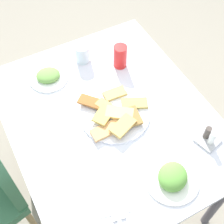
{
  "coord_description": "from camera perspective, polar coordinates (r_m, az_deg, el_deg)",
  "views": [
    {
      "loc": [
        -0.73,
        0.37,
        1.91
      ],
      "look_at": [
        -0.0,
        -0.01,
        0.76
      ],
      "focal_mm": 51.39,
      "sensor_mm": 36.0,
      "label": 1
    }
  ],
  "objects": [
    {
      "name": "soda_can",
      "position": [
        1.59,
        1.46,
        9.87
      ],
      "size": [
        0.07,
        0.07,
        0.12
      ],
      "primitive_type": "cylinder",
      "rotation": [
        0.0,
        0.0,
        1.59
      ],
      "color": "red",
      "rests_on": "dining_table"
    },
    {
      "name": "pide_platter",
      "position": [
        1.42,
        0.56,
        -0.31
      ],
      "size": [
        0.32,
        0.33,
        0.05
      ],
      "color": "white",
      "rests_on": "dining_table"
    },
    {
      "name": "paper_napkin",
      "position": [
        1.25,
        -0.12,
        -15.1
      ],
      "size": [
        0.16,
        0.16,
        0.0
      ],
      "primitive_type": "cube",
      "rotation": [
        0.0,
        0.0,
        -0.27
      ],
      "color": "white",
      "rests_on": "dining_table"
    },
    {
      "name": "drinking_glass",
      "position": [
        1.63,
        -5.29,
        10.34
      ],
      "size": [
        0.07,
        0.07,
        0.09
      ],
      "primitive_type": "cylinder",
      "color": "silver",
      "rests_on": "dining_table"
    },
    {
      "name": "salad_plate_greens",
      "position": [
        1.29,
        10.71,
        -11.4
      ],
      "size": [
        0.22,
        0.22,
        0.07
      ],
      "color": "white",
      "rests_on": "dining_table"
    },
    {
      "name": "ground_plane",
      "position": [
        2.08,
        -0.26,
        -12.38
      ],
      "size": [
        6.0,
        6.0,
        0.0
      ],
      "primitive_type": "plane",
      "color": "gray"
    },
    {
      "name": "spoon",
      "position": [
        1.25,
        -0.88,
        -15.4
      ],
      "size": [
        0.17,
        0.04,
        0.0
      ],
      "primitive_type": "cube",
      "rotation": [
        0.0,
        0.0,
        -0.11
      ],
      "color": "silver",
      "rests_on": "paper_napkin"
    },
    {
      "name": "fork",
      "position": [
        1.25,
        0.63,
        -14.67
      ],
      "size": [
        0.18,
        0.05,
        0.0
      ],
      "primitive_type": "cube",
      "rotation": [
        0.0,
        0.0,
        -0.16
      ],
      "color": "silver",
      "rests_on": "paper_napkin"
    },
    {
      "name": "dining_table",
      "position": [
        1.5,
        -0.35,
        -2.58
      ],
      "size": [
        1.06,
        0.87,
        0.73
      ],
      "color": "white",
      "rests_on": "ground_plane"
    },
    {
      "name": "salad_plate_rice",
      "position": [
        1.59,
        -11.27,
        6.26
      ],
      "size": [
        0.19,
        0.19,
        0.04
      ],
      "color": "white",
      "rests_on": "dining_table"
    },
    {
      "name": "condiment_caddy",
      "position": [
        1.4,
        16.83,
        -4.43
      ],
      "size": [
        0.11,
        0.11,
        0.08
      ],
      "color": "#B2B2B7",
      "rests_on": "dining_table"
    }
  ]
}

